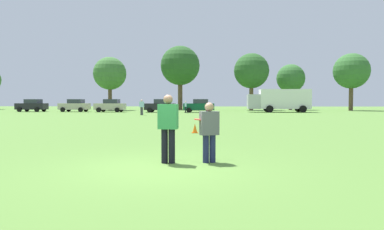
{
  "coord_description": "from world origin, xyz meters",
  "views": [
    {
      "loc": [
        1.1,
        -8.22,
        1.62
      ],
      "look_at": [
        0.64,
        2.41,
        1.17
      ],
      "focal_mm": 32.17,
      "sensor_mm": 36.0,
      "label": 1
    }
  ],
  "objects_px": {
    "frisbee": "(199,120)",
    "bystander_far_jogger": "(186,106)",
    "box_truck": "(280,100)",
    "bystander_sideline_watcher": "(142,106)",
    "parked_car_mid_right": "(161,106)",
    "parked_car_near_left": "(32,105)",
    "player_thrower": "(168,125)",
    "parked_car_mid_left": "(75,105)",
    "player_defender": "(209,129)",
    "parked_car_near_right": "(199,106)",
    "parked_car_center": "(110,106)",
    "traffic_cone": "(195,128)"
  },
  "relations": [
    {
      "from": "traffic_cone",
      "to": "parked_car_near_left",
      "type": "distance_m",
      "value": 40.3
    },
    {
      "from": "parked_car_center",
      "to": "box_truck",
      "type": "relative_size",
      "value": 0.5
    },
    {
      "from": "player_defender",
      "to": "frisbee",
      "type": "bearing_deg",
      "value": 173.94
    },
    {
      "from": "traffic_cone",
      "to": "parked_car_near_left",
      "type": "bearing_deg",
      "value": 127.97
    },
    {
      "from": "box_truck",
      "to": "parked_car_near_right",
      "type": "bearing_deg",
      "value": -173.18
    },
    {
      "from": "parked_car_mid_left",
      "to": "bystander_sideline_watcher",
      "type": "distance_m",
      "value": 15.87
    },
    {
      "from": "parked_car_mid_right",
      "to": "box_truck",
      "type": "relative_size",
      "value": 0.5
    },
    {
      "from": "player_thrower",
      "to": "parked_car_mid_right",
      "type": "distance_m",
      "value": 38.74
    },
    {
      "from": "parked_car_mid_right",
      "to": "parked_car_mid_left",
      "type": "bearing_deg",
      "value": 172.67
    },
    {
      "from": "player_thrower",
      "to": "parked_car_mid_left",
      "type": "relative_size",
      "value": 0.42
    },
    {
      "from": "parked_car_near_left",
      "to": "parked_car_mid_right",
      "type": "distance_m",
      "value": 19.09
    },
    {
      "from": "bystander_far_jogger",
      "to": "frisbee",
      "type": "bearing_deg",
      "value": -85.92
    },
    {
      "from": "frisbee",
      "to": "traffic_cone",
      "type": "height_order",
      "value": "frisbee"
    },
    {
      "from": "parked_car_mid_right",
      "to": "box_truck",
      "type": "xyz_separation_m",
      "value": [
        16.55,
        1.15,
        0.83
      ]
    },
    {
      "from": "player_thrower",
      "to": "parked_car_mid_left",
      "type": "height_order",
      "value": "parked_car_mid_left"
    },
    {
      "from": "frisbee",
      "to": "bystander_sideline_watcher",
      "type": "distance_m",
      "value": 30.01
    },
    {
      "from": "parked_car_center",
      "to": "player_defender",
      "type": "bearing_deg",
      "value": -70.71
    },
    {
      "from": "parked_car_center",
      "to": "parked_car_mid_right",
      "type": "xyz_separation_m",
      "value": [
        7.23,
        -0.8,
        0.0
      ]
    },
    {
      "from": "parked_car_near_right",
      "to": "box_truck",
      "type": "height_order",
      "value": "box_truck"
    },
    {
      "from": "player_defender",
      "to": "parked_car_near_right",
      "type": "bearing_deg",
      "value": 91.61
    },
    {
      "from": "traffic_cone",
      "to": "bystander_sideline_watcher",
      "type": "relative_size",
      "value": 0.28
    },
    {
      "from": "parked_car_center",
      "to": "parked_car_mid_right",
      "type": "bearing_deg",
      "value": -6.28
    },
    {
      "from": "parked_car_center",
      "to": "box_truck",
      "type": "bearing_deg",
      "value": 0.86
    },
    {
      "from": "parked_car_mid_right",
      "to": "bystander_sideline_watcher",
      "type": "relative_size",
      "value": 2.44
    },
    {
      "from": "player_defender",
      "to": "parked_car_mid_right",
      "type": "height_order",
      "value": "parked_car_mid_right"
    },
    {
      "from": "parked_car_near_left",
      "to": "box_truck",
      "type": "bearing_deg",
      "value": -0.91
    },
    {
      "from": "parked_car_mid_right",
      "to": "frisbee",
      "type": "bearing_deg",
      "value": -80.83
    },
    {
      "from": "bystander_sideline_watcher",
      "to": "bystander_far_jogger",
      "type": "relative_size",
      "value": 1.1
    },
    {
      "from": "parked_car_mid_right",
      "to": "box_truck",
      "type": "distance_m",
      "value": 16.61
    },
    {
      "from": "frisbee",
      "to": "bystander_far_jogger",
      "type": "distance_m",
      "value": 36.33
    },
    {
      "from": "parked_car_near_left",
      "to": "parked_car_mid_right",
      "type": "relative_size",
      "value": 1.0
    },
    {
      "from": "player_defender",
      "to": "parked_car_mid_left",
      "type": "xyz_separation_m",
      "value": [
        -19.1,
        39.85,
        0.05
      ]
    },
    {
      "from": "player_thrower",
      "to": "player_defender",
      "type": "height_order",
      "value": "player_thrower"
    },
    {
      "from": "parked_car_near_left",
      "to": "player_defender",
      "type": "bearing_deg",
      "value": -57.5
    },
    {
      "from": "frisbee",
      "to": "parked_car_mid_left",
      "type": "distance_m",
      "value": 44.05
    },
    {
      "from": "frisbee",
      "to": "parked_car_center",
      "type": "relative_size",
      "value": 0.06
    },
    {
      "from": "box_truck",
      "to": "bystander_far_jogger",
      "type": "relative_size",
      "value": 5.43
    },
    {
      "from": "player_thrower",
      "to": "parked_car_near_left",
      "type": "distance_m",
      "value": 46.91
    },
    {
      "from": "parked_car_center",
      "to": "parked_car_mid_right",
      "type": "distance_m",
      "value": 7.27
    },
    {
      "from": "parked_car_near_left",
      "to": "parked_car_center",
      "type": "relative_size",
      "value": 1.0
    },
    {
      "from": "bystander_sideline_watcher",
      "to": "parked_car_mid_right",
      "type": "bearing_deg",
      "value": 84.29
    },
    {
      "from": "parked_car_near_left",
      "to": "player_thrower",
      "type": "bearing_deg",
      "value": -58.69
    },
    {
      "from": "player_defender",
      "to": "parked_car_near_right",
      "type": "relative_size",
      "value": 0.37
    },
    {
      "from": "player_thrower",
      "to": "parked_car_center",
      "type": "relative_size",
      "value": 0.42
    },
    {
      "from": "parked_car_center",
      "to": "bystander_sideline_watcher",
      "type": "height_order",
      "value": "parked_car_center"
    },
    {
      "from": "parked_car_mid_right",
      "to": "bystander_far_jogger",
      "type": "height_order",
      "value": "parked_car_mid_right"
    },
    {
      "from": "traffic_cone",
      "to": "parked_car_near_right",
      "type": "distance_m",
      "value": 29.87
    },
    {
      "from": "box_truck",
      "to": "bystander_sideline_watcher",
      "type": "distance_m",
      "value": 20.22
    },
    {
      "from": "player_thrower",
      "to": "parked_car_near_right",
      "type": "distance_m",
      "value": 38.18
    },
    {
      "from": "player_defender",
      "to": "parked_car_near_right",
      "type": "height_order",
      "value": "parked_car_near_right"
    }
  ]
}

